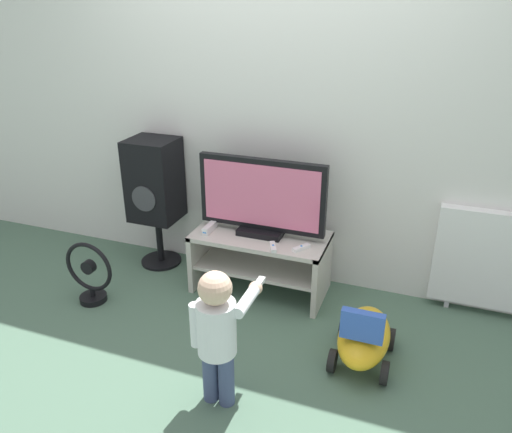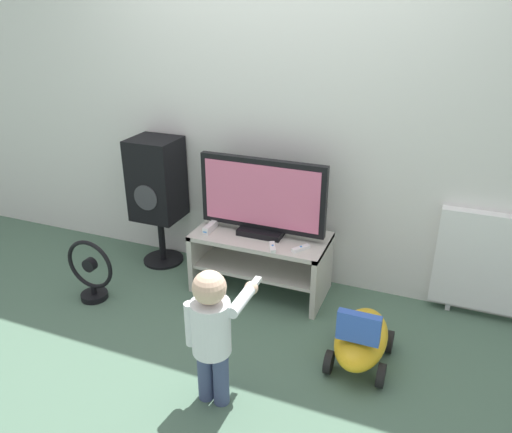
% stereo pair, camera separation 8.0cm
% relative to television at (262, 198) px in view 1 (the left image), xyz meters
% --- Properties ---
extents(ground_plane, '(16.00, 16.00, 0.00)m').
position_rel_television_xyz_m(ground_plane, '(0.00, -0.24, -0.69)').
color(ground_plane, '#4C6B56').
extents(wall_back, '(10.00, 0.06, 2.60)m').
position_rel_television_xyz_m(wall_back, '(0.00, 0.28, 0.61)').
color(wall_back, silver).
rests_on(wall_back, ground_plane).
extents(tv_stand, '(0.91, 0.45, 0.43)m').
position_rel_television_xyz_m(tv_stand, '(0.00, -0.02, -0.41)').
color(tv_stand, beige).
rests_on(tv_stand, ground_plane).
extents(television, '(0.87, 0.20, 0.53)m').
position_rel_television_xyz_m(television, '(0.00, 0.00, 0.00)').
color(television, black).
rests_on(television, tv_stand).
extents(game_console, '(0.04, 0.17, 0.05)m').
position_rel_television_xyz_m(game_console, '(-0.35, -0.09, -0.23)').
color(game_console, white).
rests_on(game_console, tv_stand).
extents(remote_primary, '(0.10, 0.13, 0.03)m').
position_rel_television_xyz_m(remote_primary, '(0.32, -0.13, -0.25)').
color(remote_primary, white).
rests_on(remote_primary, tv_stand).
extents(remote_secondary, '(0.08, 0.13, 0.03)m').
position_rel_television_xyz_m(remote_secondary, '(0.14, -0.18, -0.25)').
color(remote_secondary, white).
rests_on(remote_secondary, tv_stand).
extents(child, '(0.29, 0.44, 0.76)m').
position_rel_television_xyz_m(child, '(0.17, -1.09, -0.24)').
color(child, '#3F4C72').
rests_on(child, ground_plane).
extents(speaker_tower, '(0.34, 0.32, 0.98)m').
position_rel_television_xyz_m(speaker_tower, '(-0.86, 0.08, -0.03)').
color(speaker_tower, black).
rests_on(speaker_tower, ground_plane).
extents(floor_fan, '(0.36, 0.18, 0.44)m').
position_rel_television_xyz_m(floor_fan, '(-1.02, -0.56, -0.49)').
color(floor_fan, black).
rests_on(floor_fan, ground_plane).
extents(ride_on_toy, '(0.32, 0.55, 0.42)m').
position_rel_television_xyz_m(ride_on_toy, '(0.80, -0.53, -0.53)').
color(ride_on_toy, gold).
rests_on(ride_on_toy, ground_plane).
extents(radiator, '(0.88, 0.08, 0.72)m').
position_rel_television_xyz_m(radiator, '(1.56, 0.21, -0.30)').
color(radiator, white).
rests_on(radiator, ground_plane).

